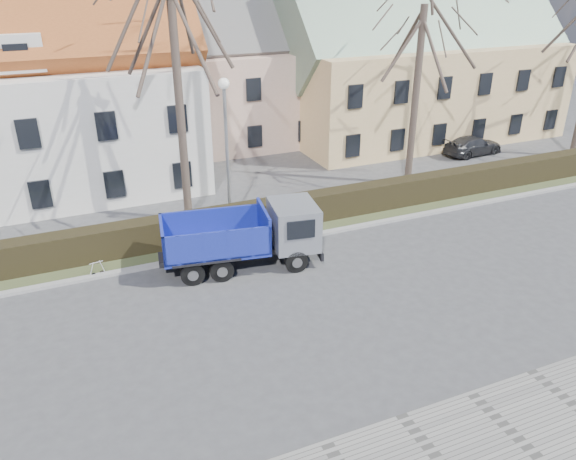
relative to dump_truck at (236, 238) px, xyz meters
name	(u,v)px	position (x,y,z in m)	size (l,w,h in m)	color
ground	(305,302)	(1.38, -3.35, -1.25)	(120.00, 120.00, 0.00)	#414143
curb_far	(259,245)	(1.38, 1.25, -1.19)	(80.00, 0.30, 0.12)	gray
grass_strip	(246,230)	(1.38, 2.85, -1.20)	(80.00, 3.00, 0.10)	#3E4828
hedge	(247,220)	(1.38, 2.65, -0.60)	(60.00, 0.90, 1.30)	black
building_pink	(232,79)	(5.38, 16.65, 2.75)	(10.80, 8.80, 8.00)	#C9A28E
building_yellow	(416,70)	(17.38, 13.65, 3.00)	(18.80, 10.80, 8.50)	#E0B97A
tree_1	(178,80)	(-0.62, 5.15, 5.07)	(9.20, 9.20, 12.65)	#463930
tree_2	(417,79)	(11.38, 5.15, 4.25)	(8.00, 8.00, 11.00)	#463930
dump_truck	(236,238)	(0.00, 0.00, 0.00)	(6.25, 2.32, 2.50)	navy
streetlight	(227,155)	(0.91, 3.65, 2.08)	(0.52, 0.52, 6.66)	#9A9A9B
cart_frame	(91,270)	(-5.29, 1.36, -0.92)	(0.72, 0.41, 0.66)	silver
parked_car_b	(473,145)	(17.93, 7.82, -0.68)	(1.60, 3.93, 1.14)	#28282C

